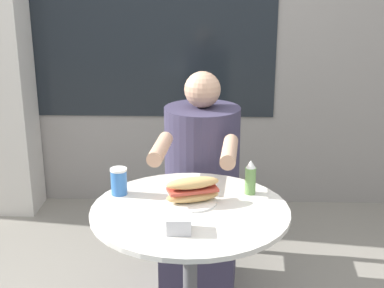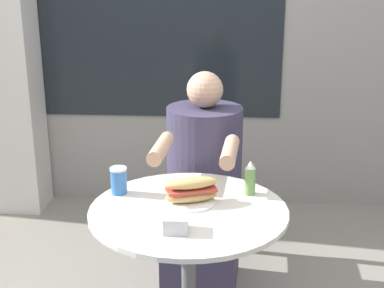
{
  "view_description": "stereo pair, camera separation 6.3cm",
  "coord_description": "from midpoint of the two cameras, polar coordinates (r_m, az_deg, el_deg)",
  "views": [
    {
      "loc": [
        0.08,
        -1.97,
        1.64
      ],
      "look_at": [
        0.0,
        0.23,
        0.94
      ],
      "focal_mm": 50.0,
      "sensor_mm": 36.0,
      "label": 1
    },
    {
      "loc": [
        0.14,
        -1.96,
        1.64
      ],
      "look_at": [
        0.0,
        0.23,
        0.94
      ],
      "focal_mm": 50.0,
      "sensor_mm": 36.0,
      "label": 2
    }
  ],
  "objects": [
    {
      "name": "lattice_pillar",
      "position": [
        3.85,
        -20.03,
        10.11
      ],
      "size": [
        0.3,
        0.3,
        2.4
      ],
      "color": "beige",
      "rests_on": "ground_plane"
    },
    {
      "name": "storefront_wall",
      "position": [
        3.77,
        0.24,
        14.12
      ],
      "size": [
        8.0,
        0.09,
        2.8
      ],
      "color": "gray",
      "rests_on": "ground_plane"
    },
    {
      "name": "diner_chair",
      "position": [
        3.13,
        0.71,
        -3.21
      ],
      "size": [
        0.41,
        0.41,
        0.87
      ],
      "rotation": [
        0.0,
        0.0,
        3.06
      ],
      "color": "slate",
      "rests_on": "ground_plane"
    },
    {
      "name": "napkin_box",
      "position": [
        1.98,
        -2.32,
        -8.49
      ],
      "size": [
        0.09,
        0.09,
        0.06
      ],
      "rotation": [
        0.0,
        0.0,
        0.03
      ],
      "color": "silver",
      "rests_on": "cafe_table"
    },
    {
      "name": "condiment_bottle",
      "position": [
        2.29,
        5.46,
        -3.6
      ],
      "size": [
        0.05,
        0.05,
        0.15
      ],
      "color": "#66934C",
      "rests_on": "cafe_table"
    },
    {
      "name": "cafe_table",
      "position": [
        2.25,
        -1.02,
        -11.31
      ],
      "size": [
        0.8,
        0.8,
        0.74
      ],
      "color": "beige",
      "rests_on": "ground_plane"
    },
    {
      "name": "sandwich_on_plate",
      "position": [
        2.19,
        -0.76,
        -5.09
      ],
      "size": [
        0.24,
        0.2,
        0.11
      ],
      "rotation": [
        0.0,
        0.0,
        0.31
      ],
      "color": "white",
      "rests_on": "cafe_table"
    },
    {
      "name": "seated_diner",
      "position": [
        2.81,
        0.33,
        -6.05
      ],
      "size": [
        0.43,
        0.71,
        1.18
      ],
      "rotation": [
        0.0,
        0.0,
        3.06
      ],
      "color": "#38334C",
      "rests_on": "ground_plane"
    },
    {
      "name": "drink_cup",
      "position": [
        2.3,
        -8.58,
        -3.95
      ],
      "size": [
        0.07,
        0.07,
        0.12
      ],
      "color": "#336BB7",
      "rests_on": "cafe_table"
    }
  ]
}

